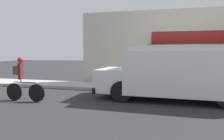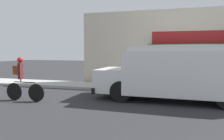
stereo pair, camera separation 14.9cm
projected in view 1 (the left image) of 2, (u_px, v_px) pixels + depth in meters
name	position (u px, v px, depth m)	size (l,w,h in m)	color
ground_plane	(189.00, 95.00, 10.13)	(70.00, 70.00, 0.00)	#2B2B2D
sidewalk	(187.00, 90.00, 11.09)	(28.00, 2.00, 0.14)	#ADAAA3
storefront	(187.00, 48.00, 12.21)	(12.41, 1.11, 4.40)	beige
school_bus	(180.00, 72.00, 8.94)	(6.31, 2.91, 2.25)	white
cyclist	(22.00, 80.00, 8.83)	(1.76, 0.23, 1.79)	black
trash_bin	(202.00, 78.00, 11.35)	(0.48, 0.48, 0.97)	#2D5138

